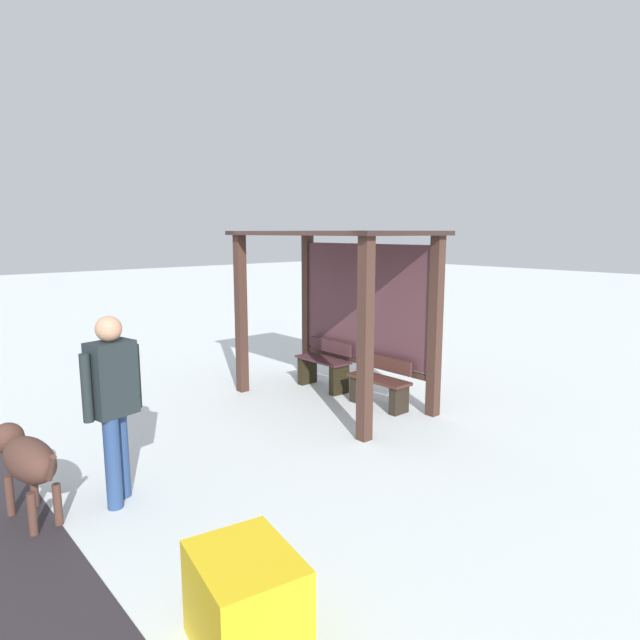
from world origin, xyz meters
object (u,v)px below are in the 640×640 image
object	(u,v)px
bus_shelter	(346,284)
bench_center_inside	(380,385)
dog	(26,458)
grit_bin	(246,603)
bench_left_inside	(324,368)
person_walking	(113,396)

from	to	relation	value
bus_shelter	bench_center_inside	xyz separation A→B (m)	(0.60, 0.11, -1.41)
bus_shelter	bench_center_inside	world-z (taller)	bus_shelter
dog	grit_bin	world-z (taller)	dog
bus_shelter	bench_left_inside	size ratio (longest dim) A/B	3.06
bench_center_inside	dog	xyz separation A→B (m)	(0.03, -4.55, 0.23)
bench_left_inside	bench_center_inside	bearing A→B (deg)	-0.01
bus_shelter	person_walking	size ratio (longest dim) A/B	1.69
grit_bin	dog	bearing A→B (deg)	-166.80
bench_left_inside	grit_bin	xyz separation A→B (m)	(3.76, -3.96, -0.03)
person_walking	grit_bin	world-z (taller)	person_walking
bench_left_inside	bench_center_inside	size ratio (longest dim) A/B	1.00
bench_left_inside	grit_bin	size ratio (longest dim) A/B	1.38
bench_center_inside	dog	world-z (taller)	dog
bench_center_inside	grit_bin	xyz separation A→B (m)	(2.55, -3.96, -0.01)
bench_left_inside	bench_center_inside	xyz separation A→B (m)	(1.21, -0.00, -0.02)
bench_center_inside	grit_bin	distance (m)	4.71
bus_shelter	dog	xyz separation A→B (m)	(0.63, -4.44, -1.18)
bus_shelter	person_walking	bearing A→B (deg)	-76.77
person_walking	grit_bin	bearing A→B (deg)	-2.42
dog	grit_bin	distance (m)	2.61
bench_left_inside	person_walking	bearing A→B (deg)	-68.98
bus_shelter	bench_center_inside	distance (m)	1.53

